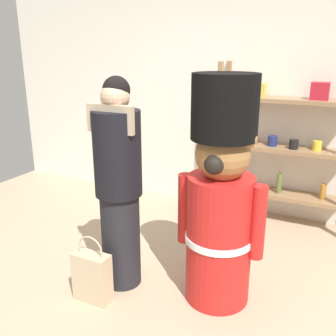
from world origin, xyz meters
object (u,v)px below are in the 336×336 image
merchandise_shelf (284,144)px  shopping_bag (92,276)px  person_shopper (119,184)px  teddy_bear_guard (221,199)px

merchandise_shelf → shopping_bag: merchandise_shelf is taller
merchandise_shelf → person_shopper: (-0.91, -1.75, -0.02)m
merchandise_shelf → person_shopper: merchandise_shelf is taller
teddy_bear_guard → person_shopper: 0.77m
merchandise_shelf → shopping_bag: (-0.98, -2.04, -0.66)m
shopping_bag → merchandise_shelf: bearing=64.5°
teddy_bear_guard → person_shopper: bearing=-169.0°
shopping_bag → person_shopper: bearing=77.1°
person_shopper → shopping_bag: bearing=-102.9°
teddy_bear_guard → merchandise_shelf: bearing=84.6°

